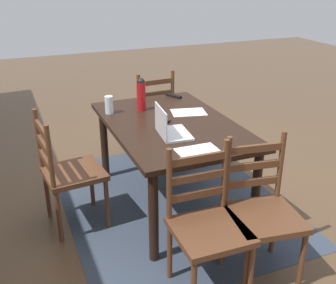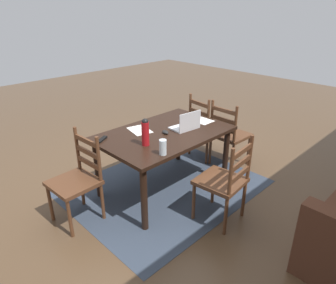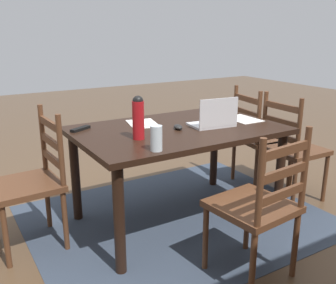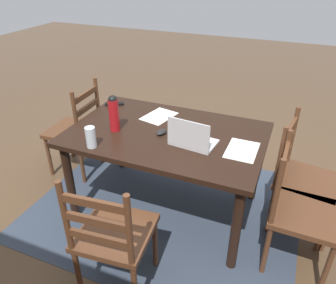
% 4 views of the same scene
% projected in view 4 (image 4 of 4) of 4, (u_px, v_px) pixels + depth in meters
% --- Properties ---
extents(ground_plane, '(14.00, 14.00, 0.00)m').
position_uv_depth(ground_plane, '(167.00, 206.00, 2.92)').
color(ground_plane, brown).
extents(area_rug, '(2.24, 1.82, 0.01)m').
position_uv_depth(area_rug, '(167.00, 206.00, 2.92)').
color(area_rug, '#333D4C').
rests_on(area_rug, ground).
extents(dining_table, '(1.52, 0.99, 0.75)m').
position_uv_depth(dining_table, '(167.00, 142.00, 2.59)').
color(dining_table, black).
rests_on(dining_table, ground).
extents(chair_left_far, '(0.45, 0.45, 0.95)m').
position_uv_depth(chair_left_far, '(299.00, 211.00, 2.18)').
color(chair_left_far, '#56331E').
rests_on(chair_left_far, ground).
extents(chair_left_near, '(0.50, 0.50, 0.95)m').
position_uv_depth(chair_left_near, '(302.00, 178.00, 2.50)').
color(chair_left_near, '#56331E').
rests_on(chair_left_near, ground).
extents(chair_far_head, '(0.48, 0.48, 0.95)m').
position_uv_depth(chair_far_head, '(113.00, 236.00, 1.99)').
color(chair_far_head, '#56331E').
rests_on(chair_far_head, ground).
extents(chair_right_near, '(0.46, 0.46, 0.95)m').
position_uv_depth(chair_right_near, '(76.00, 130.00, 3.19)').
color(chair_right_near, '#56331E').
rests_on(chair_right_near, ground).
extents(laptop, '(0.34, 0.26, 0.23)m').
position_uv_depth(laptop, '(191.00, 139.00, 2.33)').
color(laptop, silver).
rests_on(laptop, dining_table).
extents(water_bottle, '(0.08, 0.08, 0.29)m').
position_uv_depth(water_bottle, '(114.00, 113.00, 2.50)').
color(water_bottle, '#A81419').
rests_on(water_bottle, dining_table).
extents(drinking_glass, '(0.07, 0.07, 0.16)m').
position_uv_depth(drinking_glass, '(91.00, 137.00, 2.31)').
color(drinking_glass, silver).
rests_on(drinking_glass, dining_table).
extents(computer_mouse, '(0.08, 0.11, 0.03)m').
position_uv_depth(computer_mouse, '(161.00, 132.00, 2.51)').
color(computer_mouse, black).
rests_on(computer_mouse, dining_table).
extents(tv_remote, '(0.17, 0.12, 0.02)m').
position_uv_depth(tv_remote, '(114.00, 104.00, 2.99)').
color(tv_remote, black).
rests_on(tv_remote, dining_table).
extents(paper_stack_left, '(0.27, 0.34, 0.00)m').
position_uv_depth(paper_stack_left, '(159.00, 116.00, 2.79)').
color(paper_stack_left, white).
rests_on(paper_stack_left, dining_table).
extents(paper_stack_right, '(0.21, 0.30, 0.00)m').
position_uv_depth(paper_stack_right, '(242.00, 150.00, 2.31)').
color(paper_stack_right, white).
rests_on(paper_stack_right, dining_table).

